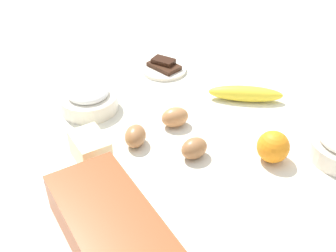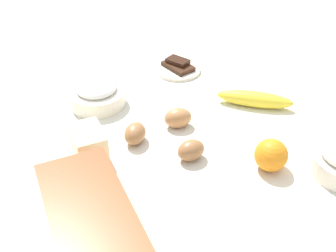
# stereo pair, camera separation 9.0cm
# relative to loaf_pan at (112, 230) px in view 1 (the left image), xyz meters

# --- Properties ---
(ground_plane) EXTENTS (2.40, 2.40, 0.02)m
(ground_plane) POSITION_rel_loaf_pan_xyz_m (0.17, -0.25, -0.05)
(ground_plane) COLOR silver
(loaf_pan) EXTENTS (0.29, 0.17, 0.08)m
(loaf_pan) POSITION_rel_loaf_pan_xyz_m (0.00, 0.00, 0.00)
(loaf_pan) COLOR #9E4723
(loaf_pan) RESTS_ON ground_plane
(sugar_bowl) EXTENTS (0.14, 0.14, 0.07)m
(sugar_bowl) POSITION_rel_loaf_pan_xyz_m (0.39, -0.18, -0.01)
(sugar_bowl) COLOR silver
(sugar_bowl) RESTS_ON ground_plane
(banana) EXTENTS (0.17, 0.16, 0.04)m
(banana) POSITION_rel_loaf_pan_xyz_m (0.17, -0.51, -0.02)
(banana) COLOR yellow
(banana) RESTS_ON ground_plane
(orange_fruit) EXTENTS (0.07, 0.07, 0.07)m
(orange_fruit) POSITION_rel_loaf_pan_xyz_m (-0.02, -0.38, -0.01)
(orange_fruit) COLOR orange
(orange_fruit) RESTS_ON ground_plane
(butter_block) EXTENTS (0.10, 0.08, 0.06)m
(butter_block) POSITION_rel_loaf_pan_xyz_m (0.22, -0.08, -0.01)
(butter_block) COLOR #F4EDB2
(butter_block) RESTS_ON ground_plane
(egg_near_butter) EXTENTS (0.07, 0.08, 0.05)m
(egg_near_butter) POSITION_rel_loaf_pan_xyz_m (0.20, -0.30, -0.02)
(egg_near_butter) COLOR #B87C4B
(egg_near_butter) RESTS_ON ground_plane
(egg_beside_bowl) EXTENTS (0.08, 0.08, 0.05)m
(egg_beside_bowl) POSITION_rel_loaf_pan_xyz_m (0.20, -0.19, -0.02)
(egg_beside_bowl) COLOR #A26D42
(egg_beside_bowl) RESTS_ON ground_plane
(egg_loose) EXTENTS (0.05, 0.06, 0.05)m
(egg_loose) POSITION_rel_loaf_pan_xyz_m (0.09, -0.26, -0.02)
(egg_loose) COLOR #9D6940
(egg_loose) RESTS_ON ground_plane
(chocolate_plate) EXTENTS (0.13, 0.13, 0.03)m
(chocolate_plate) POSITION_rel_loaf_pan_xyz_m (0.43, -0.45, -0.03)
(chocolate_plate) COLOR silver
(chocolate_plate) RESTS_ON ground_plane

